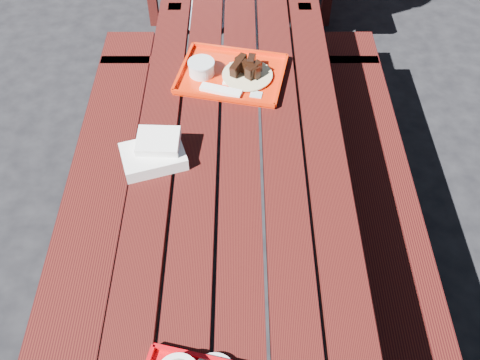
# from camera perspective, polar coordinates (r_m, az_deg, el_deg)

# --- Properties ---
(ground) EXTENTS (60.00, 60.00, 0.00)m
(ground) POSITION_cam_1_polar(r_m,az_deg,el_deg) (2.45, -0.00, -9.79)
(ground) COLOR black
(ground) RESTS_ON ground
(picnic_table_near) EXTENTS (1.41, 2.40, 0.75)m
(picnic_table_near) POSITION_cam_1_polar(r_m,az_deg,el_deg) (1.98, -0.00, -1.55)
(picnic_table_near) COLOR #44130D
(picnic_table_near) RESTS_ON ground
(far_tray) EXTENTS (0.46, 0.39, 0.07)m
(far_tray) POSITION_cam_1_polar(r_m,az_deg,el_deg) (2.15, -1.12, 11.29)
(far_tray) COLOR red
(far_tray) RESTS_ON picnic_table_near
(white_cloth) EXTENTS (0.25, 0.21, 0.09)m
(white_cloth) POSITION_cam_1_polar(r_m,az_deg,el_deg) (1.84, -9.08, 2.94)
(white_cloth) COLOR white
(white_cloth) RESTS_ON picnic_table_near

